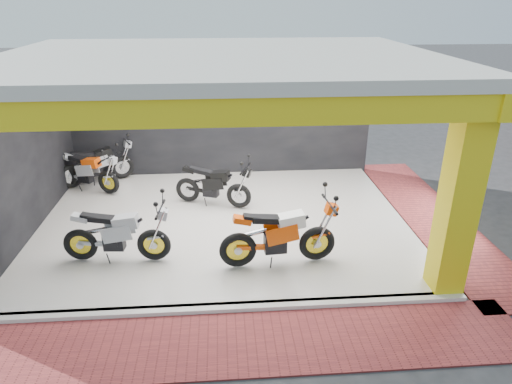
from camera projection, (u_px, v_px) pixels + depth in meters
ground at (225, 275)px, 8.36m from camera, size 80.00×80.00×0.00m
showroom_floor at (224, 223)px, 10.17m from camera, size 8.00×6.00×0.10m
showroom_ceiling at (219, 58)px, 8.75m from camera, size 8.40×6.40×0.20m
back_wall at (221, 114)px, 12.32m from camera, size 8.20×0.20×3.50m
left_wall at (18, 155)px, 9.20m from camera, size 0.20×6.20×3.50m
corner_column at (459, 199)px, 7.24m from camera, size 0.50×0.50×3.50m
header_beam_front at (220, 110)px, 6.13m from camera, size 8.40×0.30×0.40m
header_beam_right at (419, 72)px, 9.15m from camera, size 0.30×6.40×0.40m
floor_kerb at (226, 308)px, 7.41m from camera, size 8.00×0.20×0.10m
paver_front at (227, 343)px, 6.71m from camera, size 9.00×1.40×0.03m
paver_right at (432, 217)px, 10.52m from camera, size 1.40×7.00×0.03m
moto_hero at (318, 228)px, 8.36m from camera, size 2.35×1.04×1.40m
moto_row_a at (153, 230)px, 8.38m from camera, size 2.18×0.95×1.30m
moto_row_b at (239, 184)px, 10.50m from camera, size 2.13×1.38×1.22m
moto_row_c at (107, 171)px, 11.25m from camera, size 2.14×1.51×1.23m
moto_row_d at (121, 157)px, 12.22m from camera, size 2.18×1.60×1.26m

